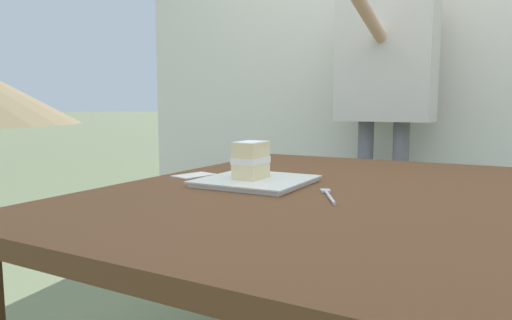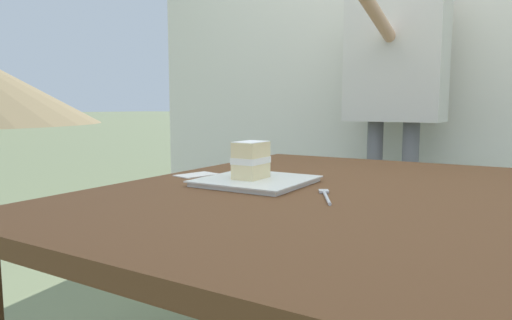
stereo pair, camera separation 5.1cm
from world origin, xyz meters
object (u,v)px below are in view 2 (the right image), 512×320
object	(u,v)px
dessert_plate	(256,181)
diner_person	(395,65)
patio_table	(327,218)
paper_napkin	(196,175)
dessert_fork	(326,196)
cake_slice	(251,160)

from	to	relation	value
dessert_plate	diner_person	xyz separation A→B (m)	(-1.18, 0.08, 0.41)
patio_table	paper_napkin	xyz separation A→B (m)	(0.01, -0.44, 0.08)
dessert_fork	diner_person	world-z (taller)	diner_person
patio_table	dessert_plate	distance (m)	0.22
cake_slice	paper_napkin	world-z (taller)	cake_slice
dessert_plate	diner_person	world-z (taller)	diner_person
paper_napkin	dessert_plate	bearing A→B (deg)	80.43
patio_table	dessert_plate	xyz separation A→B (m)	(0.05, -0.20, 0.09)
dessert_plate	cake_slice	xyz separation A→B (m)	(0.01, -0.01, 0.06)
dessert_fork	diner_person	distance (m)	1.34
patio_table	dessert_plate	size ratio (longest dim) A/B	4.99
cake_slice	diner_person	xyz separation A→B (m)	(-1.19, 0.09, 0.35)
paper_napkin	diner_person	world-z (taller)	diner_person
cake_slice	diner_person	world-z (taller)	diner_person
patio_table	cake_slice	distance (m)	0.26
patio_table	diner_person	world-z (taller)	diner_person
paper_napkin	diner_person	xyz separation A→B (m)	(-1.14, 0.33, 0.42)
dessert_plate	paper_napkin	bearing A→B (deg)	-99.57
patio_table	diner_person	size ratio (longest dim) A/B	0.84
dessert_plate	dessert_fork	world-z (taller)	dessert_plate
dessert_fork	dessert_plate	bearing A→B (deg)	-107.64
dessert_fork	paper_napkin	size ratio (longest dim) A/B	1.11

